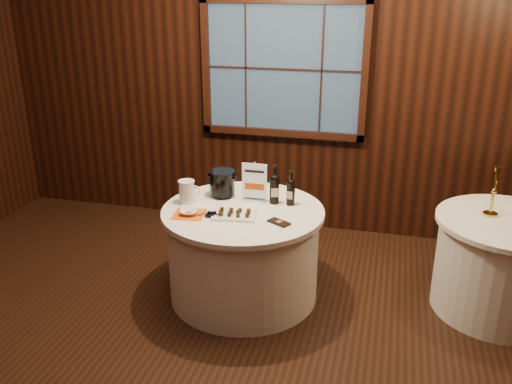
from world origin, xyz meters
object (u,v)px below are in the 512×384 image
(main_table, at_px, (243,253))
(sign_stand, at_px, (255,188))
(chocolate_plate, at_px, (234,214))
(ice_bucket, at_px, (222,183))
(glass_pitcher, at_px, (187,192))
(chocolate_box, at_px, (279,222))
(brass_candlestick, at_px, (493,198))
(port_bottle_right, at_px, (291,190))
(cracker_bowl, at_px, (189,212))
(port_bottle_left, at_px, (274,187))
(side_table, at_px, (503,265))
(grape_bunch, at_px, (211,215))

(main_table, xyz_separation_m, sign_stand, (0.04, 0.20, 0.50))
(chocolate_plate, bearing_deg, ice_bucket, 119.91)
(sign_stand, height_order, glass_pitcher, sign_stand)
(chocolate_box, distance_m, brass_candlestick, 1.63)
(port_bottle_right, xyz_separation_m, cracker_bowl, (-0.71, -0.39, -0.10))
(cracker_bowl, bearing_deg, sign_stand, 43.96)
(port_bottle_left, bearing_deg, glass_pitcher, 176.65)
(chocolate_plate, relative_size, glass_pitcher, 1.90)
(port_bottle_left, distance_m, cracker_bowl, 0.71)
(main_table, height_order, port_bottle_left, port_bottle_left)
(main_table, xyz_separation_m, port_bottle_right, (0.34, 0.19, 0.51))
(port_bottle_right, relative_size, glass_pitcher, 1.51)
(sign_stand, distance_m, cracker_bowl, 0.59)
(port_bottle_left, bearing_deg, chocolate_plate, -142.10)
(chocolate_box, height_order, cracker_bowl, cracker_bowl)
(port_bottle_left, distance_m, port_bottle_right, 0.13)
(side_table, distance_m, port_bottle_right, 1.74)
(port_bottle_left, bearing_deg, grape_bunch, -152.72)
(sign_stand, height_order, ice_bucket, sign_stand)
(port_bottle_right, xyz_separation_m, chocolate_box, (-0.01, -0.38, -0.12))
(glass_pitcher, bearing_deg, side_table, -17.93)
(side_table, height_order, sign_stand, sign_stand)
(sign_stand, distance_m, ice_bucket, 0.28)
(chocolate_plate, height_order, brass_candlestick, brass_candlestick)
(ice_bucket, bearing_deg, chocolate_plate, -60.09)
(main_table, height_order, brass_candlestick, brass_candlestick)
(chocolate_plate, relative_size, grape_bunch, 2.02)
(sign_stand, xyz_separation_m, port_bottle_right, (0.30, -0.01, 0.01))
(sign_stand, xyz_separation_m, grape_bunch, (-0.23, -0.40, -0.09))
(main_table, distance_m, cracker_bowl, 0.59)
(grape_bunch, xyz_separation_m, cracker_bowl, (-0.18, 0.00, 0.00))
(main_table, xyz_separation_m, glass_pitcher, (-0.47, 0.02, 0.48))
(side_table, bearing_deg, grape_bunch, -166.95)
(port_bottle_left, height_order, glass_pitcher, port_bottle_left)
(grape_bunch, distance_m, cracker_bowl, 0.18)
(port_bottle_right, bearing_deg, chocolate_box, -84.52)
(chocolate_box, relative_size, glass_pitcher, 0.89)
(ice_bucket, distance_m, chocolate_box, 0.71)
(sign_stand, distance_m, port_bottle_right, 0.30)
(side_table, bearing_deg, brass_candlestick, 156.97)
(port_bottle_left, bearing_deg, chocolate_box, -89.62)
(main_table, height_order, ice_bucket, ice_bucket)
(side_table, relative_size, sign_stand, 3.27)
(port_bottle_right, relative_size, chocolate_plate, 0.80)
(port_bottle_right, relative_size, ice_bucket, 1.29)
(glass_pitcher, bearing_deg, cracker_bowl, -90.40)
(ice_bucket, xyz_separation_m, grape_bunch, (0.05, -0.43, -0.10))
(grape_bunch, bearing_deg, chocolate_plate, 18.90)
(grape_bunch, xyz_separation_m, brass_candlestick, (2.05, 0.57, 0.12))
(chocolate_box, xyz_separation_m, brass_candlestick, (1.53, 0.55, 0.13))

